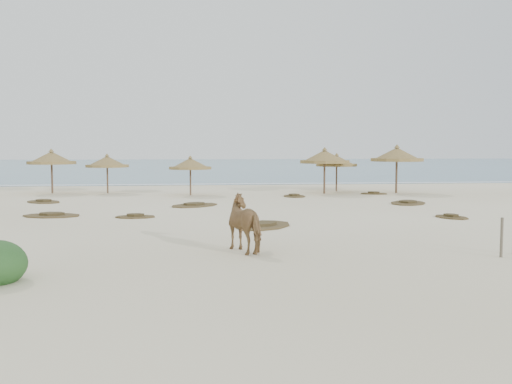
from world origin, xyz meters
TOP-DOWN VIEW (x-y plane):
  - ground at (0.00, 0.00)m, footprint 160.00×160.00m
  - ocean at (0.00, 75.00)m, footprint 200.00×100.00m
  - foam_line at (0.00, 26.00)m, footprint 70.00×0.60m
  - palapa_1 at (-9.81, 18.15)m, footprint 3.60×3.60m
  - palapa_2 at (-6.32, 17.91)m, footprint 3.09×3.09m
  - palapa_3 at (-1.02, 15.72)m, footprint 2.83×2.83m
  - palapa_4 at (8.68, 17.79)m, footprint 3.04×3.04m
  - palapa_5 at (7.42, 15.96)m, footprint 3.71×3.71m
  - palapa_6 at (12.09, 15.81)m, footprint 4.15×4.15m
  - horse at (0.63, -3.62)m, footprint 1.58×2.10m
  - fence_post_near at (7.24, -5.22)m, footprint 0.10×0.10m
  - scrub_1 at (-6.87, 5.49)m, footprint 2.68×1.99m
  - scrub_2 at (-3.30, 4.66)m, footprint 1.68×1.11m
  - scrub_3 at (-0.82, 9.16)m, footprint 3.16×3.06m
  - scrub_4 at (9.78, 3.06)m, footprint 1.49×1.84m
  - scrub_5 at (10.27, 9.12)m, footprint 2.85×3.21m
  - scrub_6 at (-8.80, 11.92)m, footprint 2.58×2.63m
  - scrub_7 at (5.12, 13.95)m, footprint 1.35×2.00m
  - scrub_9 at (1.69, 1.39)m, footprint 3.05×3.32m
  - scrub_10 at (10.42, 15.20)m, footprint 1.90×1.51m

SIDE VIEW (x-z plane):
  - ground at x=0.00m, z-range 0.00..0.00m
  - ocean at x=0.00m, z-range 0.00..0.01m
  - foam_line at x=0.00m, z-range 0.00..0.01m
  - scrub_2 at x=-3.30m, z-range -0.03..0.13m
  - scrub_4 at x=9.78m, z-range -0.03..0.13m
  - scrub_6 at x=-8.80m, z-range -0.03..0.13m
  - scrub_9 at x=1.69m, z-range -0.03..0.13m
  - scrub_3 at x=-0.82m, z-range -0.03..0.13m
  - scrub_5 at x=10.27m, z-range -0.03..0.13m
  - scrub_7 at x=5.12m, z-range -0.03..0.13m
  - scrub_10 at x=10.42m, z-range -0.03..0.13m
  - scrub_1 at x=-6.87m, z-range -0.03..0.13m
  - fence_post_near at x=7.24m, z-range 0.00..1.06m
  - horse at x=0.63m, z-range 0.00..1.61m
  - palapa_3 at x=-1.02m, z-range 0.67..3.12m
  - palapa_2 at x=-6.32m, z-range 0.70..3.26m
  - palapa_4 at x=8.68m, z-range 0.71..3.28m
  - palapa_1 at x=-9.81m, z-range 0.79..3.66m
  - palapa_5 at x=7.42m, z-range 0.82..3.78m
  - palapa_6 at x=12.09m, z-range 0.86..4.00m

